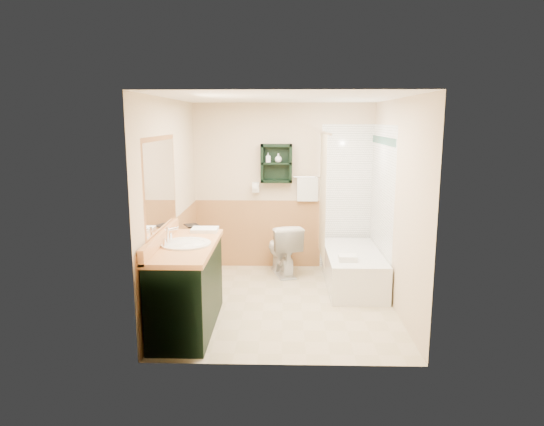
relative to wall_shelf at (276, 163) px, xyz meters
The scene contains 25 objects.
floor 2.09m from the wall_shelf, 85.93° to the right, with size 3.00×3.00×0.00m, color #C4B38F.
back_wall 0.38m from the wall_shelf, 48.99° to the left, with size 2.60×0.04×2.40m, color beige.
left_wall 1.89m from the wall_shelf, 130.97° to the right, with size 0.04×3.00×2.40m, color beige.
right_wall 2.03m from the wall_shelf, 44.70° to the right, with size 0.04×3.00×2.40m, color beige.
ceiling 1.66m from the wall_shelf, 85.93° to the right, with size 2.60×3.00×0.04m, color white.
wainscot_left 2.12m from the wall_shelf, 130.14° to the right, with size 2.98×2.98×1.00m, color tan, non-canonical shape.
wainscot_back 1.06m from the wall_shelf, 38.66° to the left, with size 2.58×2.58×1.00m, color tan, non-canonical shape.
mirror_frame 2.28m from the wall_shelf, 120.90° to the right, with size 1.30×1.30×1.00m, color #956031, non-canonical shape.
mirror_glass 2.28m from the wall_shelf, 120.79° to the right, with size 1.20×1.20×0.90m, color white, non-canonical shape.
tile_right 1.61m from the wall_shelf, 25.39° to the right, with size 1.50×1.50×2.10m, color white, non-canonical shape.
tile_back 1.23m from the wall_shelf, ahead, with size 0.95×0.95×2.10m, color white, non-canonical shape.
tile_accent 1.56m from the wall_shelf, 25.55° to the right, with size 1.50×1.50×0.10m, color #134434, non-canonical shape.
wall_shelf is the anchor object (origin of this frame).
hair_dryer 0.46m from the wall_shelf, behind, with size 0.10×0.24×0.18m, color white, non-canonical shape.
towel_bar 0.49m from the wall_shelf, ahead, with size 0.40×0.06×0.40m, color silver, non-canonical shape.
curtain_rod 1.01m from the wall_shelf, 46.11° to the right, with size 0.03×0.03×1.60m, color silver.
shower_curtain 0.89m from the wall_shelf, 37.30° to the right, with size 1.05×1.05×1.70m, color #C3B793, non-canonical shape.
vanity 2.55m from the wall_shelf, 112.85° to the right, with size 0.59×1.43×0.90m, color black.
bathtub 1.83m from the wall_shelf, 36.59° to the right, with size 0.70×1.50×0.47m, color silver.
toilet 1.23m from the wall_shelf, 71.49° to the right, with size 0.41×0.74×0.73m, color silver.
counter_towel 1.83m from the wall_shelf, 117.48° to the right, with size 0.30×0.23×0.04m, color silver.
vanity_book 1.77m from the wall_shelf, 129.04° to the right, with size 0.15×0.02×0.21m, color black.
tub_towel 1.82m from the wall_shelf, 53.17° to the right, with size 0.22×0.18×0.07m, color silver.
soap_bottle_a 0.13m from the wall_shelf, behind, with size 0.06×0.14×0.06m, color silver.
soap_bottle_b 0.07m from the wall_shelf, 10.50° to the right, with size 0.10×0.13×0.10m, color silver.
Camera 1 is at (0.01, -5.51, 2.16)m, focal length 32.00 mm.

